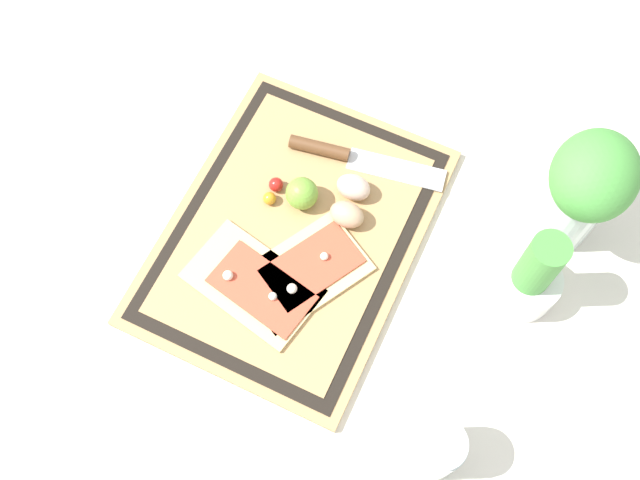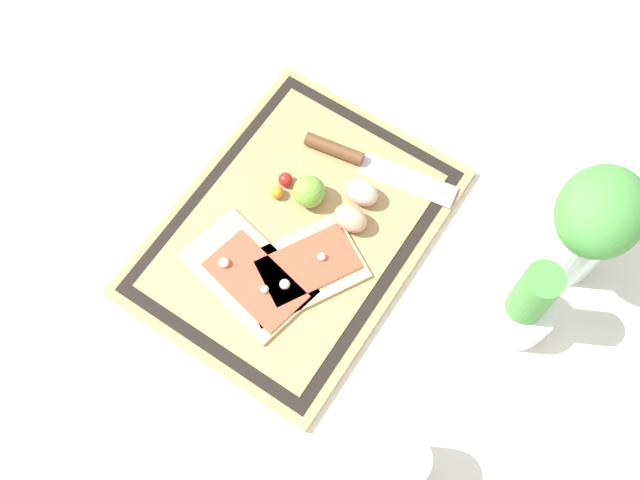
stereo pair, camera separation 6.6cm
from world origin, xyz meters
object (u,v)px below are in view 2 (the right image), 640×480
(knife, at_px, (355,158))
(egg_brown, at_px, (351,218))
(sauce_jar, at_px, (401,465))
(pizza_slice_far, at_px, (302,269))
(herb_pot, at_px, (524,307))
(cherry_tomato_red, at_px, (285,180))
(herb_glass, at_px, (592,223))
(pizza_slice_near, at_px, (249,275))
(lime, at_px, (309,192))
(egg_pink, at_px, (361,192))
(cherry_tomato_yellow, at_px, (277,192))

(knife, bearing_deg, egg_brown, 28.78)
(sauce_jar, bearing_deg, pizza_slice_far, -121.27)
(herb_pot, bearing_deg, cherry_tomato_red, -89.21)
(herb_pot, height_order, herb_glass, herb_glass)
(pizza_slice_far, height_order, herb_glass, herb_glass)
(pizza_slice_near, height_order, pizza_slice_far, same)
(pizza_slice_near, distance_m, knife, 0.26)
(cherry_tomato_red, height_order, sauce_jar, sauce_jar)
(sauce_jar, bearing_deg, egg_brown, -136.93)
(pizza_slice_far, height_order, cherry_tomato_red, same)
(lime, xyz_separation_m, herb_pot, (-0.01, 0.37, 0.02))
(egg_pink, distance_m, sauce_jar, 0.42)
(egg_brown, bearing_deg, herb_pot, 91.87)
(pizza_slice_far, height_order, cherry_tomato_yellow, pizza_slice_far)
(egg_brown, xyz_separation_m, herb_glass, (-0.14, 0.31, 0.10))
(egg_brown, relative_size, herb_pot, 0.31)
(pizza_slice_near, xyz_separation_m, pizza_slice_far, (-0.05, 0.06, 0.00))
(sauce_jar, bearing_deg, egg_pink, -140.38)
(pizza_slice_far, bearing_deg, knife, -170.25)
(pizza_slice_near, xyz_separation_m, sauce_jar, (0.11, 0.34, 0.03))
(pizza_slice_far, distance_m, herb_pot, 0.33)
(egg_brown, bearing_deg, knife, -151.22)
(egg_brown, height_order, cherry_tomato_red, egg_brown)
(knife, distance_m, egg_brown, 0.12)
(cherry_tomato_red, height_order, cherry_tomato_yellow, cherry_tomato_red)
(egg_brown, height_order, sauce_jar, sauce_jar)
(pizza_slice_near, height_order, cherry_tomato_yellow, pizza_slice_near)
(pizza_slice_far, xyz_separation_m, cherry_tomato_yellow, (-0.08, -0.10, 0.01))
(knife, distance_m, lime, 0.10)
(egg_brown, height_order, cherry_tomato_yellow, egg_brown)
(pizza_slice_far, xyz_separation_m, herb_glass, (-0.25, 0.33, 0.12))
(egg_pink, relative_size, herb_pot, 0.31)
(egg_pink, height_order, herb_glass, herb_glass)
(pizza_slice_far, relative_size, sauce_jar, 2.06)
(cherry_tomato_red, bearing_deg, knife, 143.98)
(pizza_slice_near, xyz_separation_m, egg_pink, (-0.21, 0.07, 0.02))
(pizza_slice_near, relative_size, cherry_tomato_red, 9.41)
(knife, bearing_deg, pizza_slice_far, 9.75)
(pizza_slice_near, distance_m, cherry_tomato_yellow, 0.15)
(lime, relative_size, cherry_tomato_red, 2.23)
(pizza_slice_near, xyz_separation_m, herb_glass, (-0.30, 0.39, 0.12))
(knife, bearing_deg, herb_pot, 75.18)
(cherry_tomato_yellow, height_order, sauce_jar, sauce_jar)
(pizza_slice_far, bearing_deg, herb_glass, 126.75)
(cherry_tomato_red, bearing_deg, egg_brown, 88.30)
(herb_pot, xyz_separation_m, sauce_jar, (0.28, -0.03, -0.02))
(herb_pot, bearing_deg, pizza_slice_near, -65.37)
(lime, distance_m, herb_pot, 0.37)
(sauce_jar, bearing_deg, pizza_slice_near, -108.61)
(cherry_tomato_red, bearing_deg, pizza_slice_near, 15.16)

